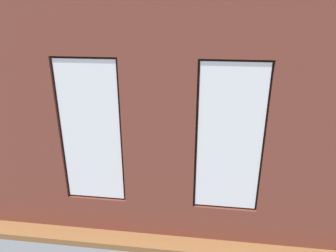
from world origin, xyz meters
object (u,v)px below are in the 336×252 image
object	(u,v)px
media_console	(70,141)
papasan_chair	(150,116)
table_plant_small	(143,129)
remote_silver	(160,132)
potted_plant_corner_near_left	(273,104)
couch_by_window	(159,189)
tv_flatscreen	(67,117)
coffee_table	(160,135)
potted_plant_corner_far_left	(318,186)
potted_plant_between_couches	(248,188)
potted_plant_near_tv	(71,142)
cup_ceramic	(154,129)
candle_jar	(163,133)
remote_black	(175,131)
couch_left	(279,152)
potted_plant_foreground_right	(103,112)

from	to	relation	value
media_console	papasan_chair	distance (m)	2.33
table_plant_small	remote_silver	world-z (taller)	table_plant_small
potted_plant_corner_near_left	couch_by_window	bearing A→B (deg)	54.56
potted_plant_corner_near_left	tv_flatscreen	bearing A→B (deg)	17.83
coffee_table	potted_plant_corner_far_left	size ratio (longest dim) A/B	1.23
media_console	potted_plant_between_couches	distance (m)	4.40
table_plant_small	potted_plant_between_couches	world-z (taller)	potted_plant_between_couches
potted_plant_near_tv	potted_plant_between_couches	world-z (taller)	potted_plant_near_tv
media_console	potted_plant_corner_far_left	distance (m)	5.41
potted_plant_corner_far_left	remote_silver	bearing A→B (deg)	-39.41
remote_silver	cup_ceramic	bearing A→B (deg)	80.13
coffee_table	papasan_chair	distance (m)	1.36
couch_by_window	table_plant_small	size ratio (longest dim) A/B	8.66
potted_plant_corner_far_left	coffee_table	bearing A→B (deg)	-39.41
candle_jar	potted_plant_near_tv	size ratio (longest dim) A/B	0.08
couch_by_window	remote_black	world-z (taller)	couch_by_window
remote_black	couch_left	bearing A→B (deg)	-105.63
cup_ceramic	papasan_chair	world-z (taller)	papasan_chair
media_console	potted_plant_foreground_right	distance (m)	1.61
tv_flatscreen	remote_silver	bearing A→B (deg)	-171.81
cup_ceramic	candle_jar	world-z (taller)	candle_jar
coffee_table	candle_jar	size ratio (longest dim) A/B	11.52
remote_black	potted_plant_corner_far_left	size ratio (longest dim) A/B	0.16
remote_silver	potted_plant_near_tv	distance (m)	2.13
couch_by_window	table_plant_small	bearing A→B (deg)	-71.51
remote_black	papasan_chair	xyz separation A→B (m)	(0.83, -1.14, -0.03)
remote_silver	potted_plant_foreground_right	xyz separation A→B (m)	(1.86, -1.25, 0.03)
potted_plant_corner_near_left	papasan_chair	bearing A→B (deg)	0.34
table_plant_small	remote_silver	distance (m)	0.42
papasan_chair	potted_plant_corner_far_left	xyz separation A→B (m)	(-3.32, 3.61, 0.21)
potted_plant_foreground_right	potted_plant_corner_far_left	bearing A→B (deg)	142.68
remote_black	papasan_chair	size ratio (longest dim) A/B	0.15
candle_jar	remote_black	size ratio (longest dim) A/B	0.66
tv_flatscreen	papasan_chair	size ratio (longest dim) A/B	1.01
couch_left	coffee_table	distance (m)	2.73
coffee_table	potted_plant_foreground_right	world-z (taller)	potted_plant_foreground_right
cup_ceramic	tv_flatscreen	size ratio (longest dim) A/B	0.07
couch_left	potted_plant_corner_near_left	bearing A→B (deg)	171.96
remote_black	potted_plant_foreground_right	bearing A→B (deg)	62.08
cup_ceramic	tv_flatscreen	xyz separation A→B (m)	(2.00, 0.41, 0.38)
potted_plant_corner_near_left	potted_plant_between_couches	size ratio (longest dim) A/B	1.12
couch_by_window	media_console	distance (m)	3.14
couch_by_window	cup_ceramic	distance (m)	2.39
potted_plant_near_tv	table_plant_small	bearing A→B (deg)	-133.87
potted_plant_near_tv	remote_black	bearing A→B (deg)	-142.13
couch_left	remote_silver	world-z (taller)	couch_left
couch_by_window	potted_plant_foreground_right	xyz separation A→B (m)	(2.18, -3.49, 0.17)
couch_by_window	candle_jar	bearing A→B (deg)	-84.02
couch_left	papasan_chair	xyz separation A→B (m)	(3.17, -1.73, 0.11)
remote_silver	potted_plant_between_couches	bearing A→B (deg)	-118.46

